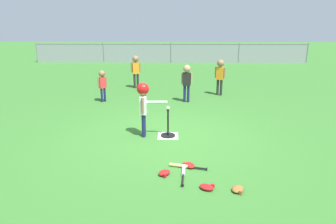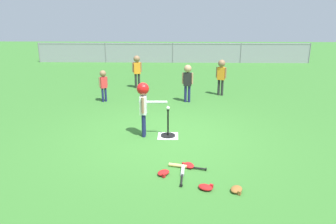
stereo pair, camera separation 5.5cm
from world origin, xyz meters
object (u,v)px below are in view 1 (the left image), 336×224
fielder_deep_center (102,82)px  glove_outfield_drop (238,189)px  batting_tee (168,132)px  spare_bat_silver (183,172)px  glove_near_bats (189,165)px  spare_bat_wood (183,166)px  fielder_near_right (187,78)px  glove_tossed_aside (164,173)px  baseball_on_tee (168,108)px  batter_child (143,99)px  fielder_deep_right (136,67)px  fielder_deep_left (220,73)px  glove_by_plate (207,187)px

fielder_deep_center → glove_outfield_drop: fielder_deep_center is taller
batting_tee → spare_bat_silver: 1.71m
batting_tee → glove_near_bats: (0.40, -1.45, -0.06)m
spare_bat_silver → spare_bat_wood: size_ratio=1.01×
fielder_near_right → glove_tossed_aside: fielder_near_right is taller
glove_near_bats → baseball_on_tee: bearing=105.4°
batting_tee → batter_child: size_ratio=0.51×
fielder_deep_right → glove_outfield_drop: size_ratio=4.43×
batting_tee → fielder_near_right: fielder_near_right is taller
fielder_near_right → spare_bat_wood: size_ratio=1.77×
fielder_deep_center → fielder_deep_left: size_ratio=0.82×
glove_near_bats → fielder_near_right: bearing=88.5°
fielder_near_right → glove_tossed_aside: (-0.54, -4.61, -0.70)m
fielder_deep_left → spare_bat_silver: bearing=-104.0°
spare_bat_wood → glove_by_plate: glove_by_plate is taller
fielder_deep_center → batter_child: bearing=-61.7°
fielder_near_right → glove_near_bats: size_ratio=4.29×
glove_tossed_aside → spare_bat_silver: bearing=6.4°
fielder_deep_right → fielder_near_right: fielder_deep_right is taller
batter_child → fielder_deep_center: batter_child is taller
baseball_on_tee → fielder_deep_right: 5.02m
batter_child → fielder_deep_left: fielder_deep_left is taller
baseball_on_tee → fielder_deep_right: bearing=104.7°
glove_near_bats → glove_by_plate: bearing=-72.1°
fielder_deep_center → spare_bat_silver: (2.34, -4.54, -0.60)m
fielder_deep_center → glove_tossed_aside: bearing=-66.1°
baseball_on_tee → fielder_deep_center: (-2.06, 2.85, -0.01)m
fielder_deep_center → spare_bat_wood: (2.34, -4.32, -0.60)m
glove_tossed_aside → fielder_deep_center: bearing=113.9°
batter_child → fielder_deep_left: (2.17, 3.79, -0.08)m
glove_near_bats → glove_tossed_aside: bearing=-146.7°
baseball_on_tee → spare_bat_silver: bearing=-80.4°
fielder_near_right → fielder_deep_left: fielder_deep_left is taller
glove_near_bats → fielder_deep_right: bearing=104.9°
fielder_deep_left → spare_bat_wood: 5.48m
batter_child → glove_by_plate: batter_child is taller
baseball_on_tee → fielder_deep_center: fielder_deep_center is taller
fielder_deep_right → glove_near_bats: bearing=-75.1°
fielder_near_right → glove_tossed_aside: 4.69m
glove_near_bats → fielder_deep_left: bearing=76.5°
baseball_on_tee → glove_outfield_drop: bearing=-63.9°
baseball_on_tee → glove_near_bats: baseball_on_tee is taller
fielder_near_right → batting_tee: bearing=-100.1°
fielder_deep_right → fielder_deep_center: 2.15m
batting_tee → fielder_deep_center: bearing=125.8°
baseball_on_tee → fielder_near_right: bearing=79.9°
spare_bat_silver → batter_child: bearing=115.5°
fielder_deep_left → glove_outfield_drop: bearing=-95.5°
fielder_near_right → glove_outfield_drop: bearing=-83.7°
batting_tee → batter_child: batter_child is taller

